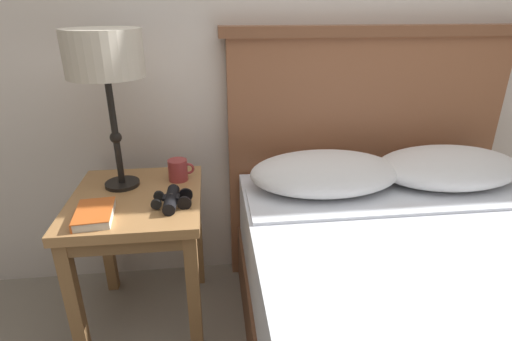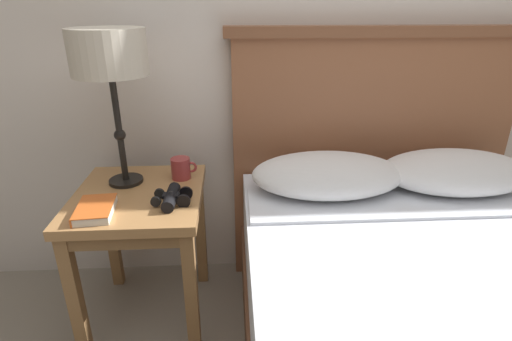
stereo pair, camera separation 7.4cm
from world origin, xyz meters
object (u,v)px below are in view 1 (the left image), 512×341
at_px(book_on_nightstand, 94,214).
at_px(binoculars_pair, 172,199).
at_px(coffee_mug, 178,170).
at_px(table_lamp, 104,58).
at_px(nightstand, 139,217).
at_px(bed, 445,329).

xyz_separation_m(book_on_nightstand, binoculars_pair, (0.25, 0.06, 0.01)).
bearing_deg(coffee_mug, binoculars_pair, -92.88).
xyz_separation_m(table_lamp, binoculars_pair, (0.20, -0.19, -0.46)).
xyz_separation_m(nightstand, bed, (0.98, -0.48, -0.19)).
bearing_deg(nightstand, coffee_mug, 39.64).
relative_size(nightstand, book_on_nightstand, 3.11).
height_order(bed, binoculars_pair, bed).
xyz_separation_m(nightstand, binoculars_pair, (0.14, -0.09, 0.11)).
bearing_deg(book_on_nightstand, nightstand, 54.49).
distance_m(nightstand, coffee_mug, 0.24).
bearing_deg(bed, binoculars_pair, 154.79).
bearing_deg(coffee_mug, nightstand, -140.36).
bearing_deg(bed, table_lamp, 150.82).
bearing_deg(binoculars_pair, nightstand, 147.19).
bearing_deg(bed, coffee_mug, 143.66).
distance_m(nightstand, binoculars_pair, 0.20).
relative_size(bed, book_on_nightstand, 9.55).
xyz_separation_m(table_lamp, coffee_mug, (0.21, 0.03, -0.44)).
bearing_deg(table_lamp, coffee_mug, 7.14).
bearing_deg(bed, nightstand, 153.64).
relative_size(bed, binoculars_pair, 11.17).
bearing_deg(binoculars_pair, coffee_mug, 87.12).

